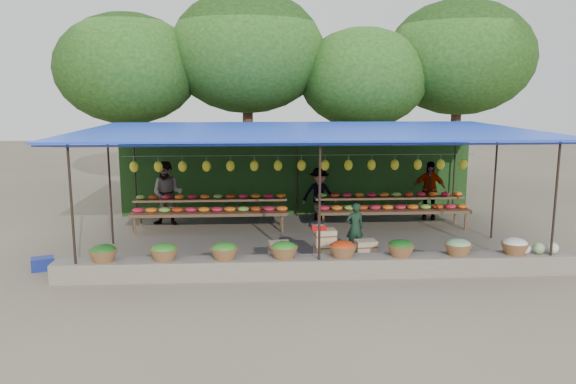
{
  "coord_description": "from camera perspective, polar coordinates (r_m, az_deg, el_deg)",
  "views": [
    {
      "loc": [
        -1.27,
        -13.69,
        3.74
      ],
      "look_at": [
        -0.44,
        0.2,
        1.23
      ],
      "focal_mm": 35.0,
      "sensor_mm": 36.0,
      "label": 1
    }
  ],
  "objects": [
    {
      "name": "stone_curb",
      "position": [
        11.57,
        3.08,
        -7.59
      ],
      "size": [
        10.6,
        0.55,
        0.4
      ],
      "primitive_type": "cube",
      "color": "#655D51",
      "rests_on": "ground"
    },
    {
      "name": "crate_counter",
      "position": [
        12.36,
        3.64,
        -5.88
      ],
      "size": [
        2.38,
        0.39,
        0.77
      ],
      "color": "tan",
      "rests_on": "ground"
    },
    {
      "name": "ground",
      "position": [
        14.25,
        1.83,
        -4.98
      ],
      "size": [
        60.0,
        60.0,
        0.0
      ],
      "primitive_type": "plane",
      "color": "#67604C",
      "rests_on": "ground"
    },
    {
      "name": "netting_backdrop",
      "position": [
        17.07,
        0.89,
        1.85
      ],
      "size": [
        10.6,
        0.06,
        2.5
      ],
      "primitive_type": "cube",
      "color": "#244F1C",
      "rests_on": "ground"
    },
    {
      "name": "fruit_table_right",
      "position": [
        15.82,
        10.48,
        -1.35
      ],
      "size": [
        4.21,
        0.95,
        0.93
      ],
      "color": "#48311D",
      "rests_on": "ground"
    },
    {
      "name": "blue_crate_front",
      "position": [
        12.37,
        -19.08,
        -7.19
      ],
      "size": [
        0.56,
        0.44,
        0.31
      ],
      "primitive_type": "cube",
      "rotation": [
        0.0,
        0.0,
        0.15
      ],
      "color": "navy",
      "rests_on": "ground"
    },
    {
      "name": "customer_right",
      "position": [
        17.03,
        14.13,
        0.18
      ],
      "size": [
        1.08,
        0.67,
        1.71
      ],
      "primitive_type": "imported",
      "rotation": [
        0.0,
        0.0,
        -0.27
      ],
      "color": "slate",
      "rests_on": "ground"
    },
    {
      "name": "customer_mid",
      "position": [
        16.41,
        3.19,
        -0.19
      ],
      "size": [
        1.05,
        0.66,
        1.55
      ],
      "primitive_type": "imported",
      "rotation": [
        0.0,
        0.0,
        0.09
      ],
      "color": "slate",
      "rests_on": "ground"
    },
    {
      "name": "customer_left",
      "position": [
        16.07,
        -12.15,
        -0.15
      ],
      "size": [
        0.98,
        0.82,
        1.81
      ],
      "primitive_type": "imported",
      "rotation": [
        0.0,
        0.0,
        -0.17
      ],
      "color": "slate",
      "rests_on": "ground"
    },
    {
      "name": "tree_row",
      "position": [
        19.88,
        1.76,
        13.01
      ],
      "size": [
        16.51,
        5.5,
        7.12
      ],
      "color": "#3A2115",
      "rests_on": "ground"
    },
    {
      "name": "weighing_scale",
      "position": [
        12.21,
        3.12,
        -3.46
      ],
      "size": [
        0.32,
        0.32,
        0.35
      ],
      "color": "#B5100E",
      "rests_on": "crate_counter"
    },
    {
      "name": "blue_crate_back",
      "position": [
        13.05,
        -23.65,
        -6.68
      ],
      "size": [
        0.53,
        0.45,
        0.27
      ],
      "primitive_type": "cube",
      "rotation": [
        0.0,
        0.0,
        0.34
      ],
      "color": "navy",
      "rests_on": "ground"
    },
    {
      "name": "vendor_seated",
      "position": [
        13.21,
        6.81,
        -3.63
      ],
      "size": [
        0.47,
        0.35,
        1.18
      ],
      "primitive_type": "imported",
      "rotation": [
        0.0,
        0.0,
        3.3
      ],
      "color": "#16311F",
      "rests_on": "ground"
    },
    {
      "name": "stall_canopy",
      "position": [
        13.85,
        1.87,
        5.86
      ],
      "size": [
        10.8,
        6.6,
        2.82
      ],
      "color": "black",
      "rests_on": "ground"
    },
    {
      "name": "produce_baskets",
      "position": [
        11.45,
        2.59,
        -5.87
      ],
      "size": [
        8.98,
        0.58,
        0.34
      ],
      "color": "brown",
      "rests_on": "stone_curb"
    },
    {
      "name": "fruit_table_left",
      "position": [
        15.42,
        -7.89,
        -1.58
      ],
      "size": [
        4.21,
        0.95,
        0.93
      ],
      "color": "#48311D",
      "rests_on": "ground"
    }
  ]
}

